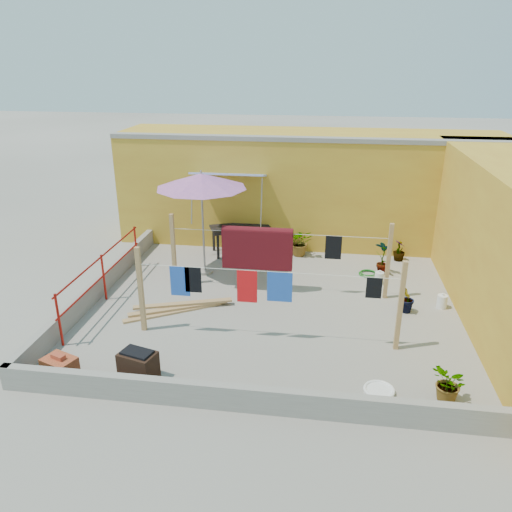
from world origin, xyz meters
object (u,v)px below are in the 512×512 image
object	(u,v)px
brick_stack	(60,368)
white_basin	(379,391)
water_jug_b	(442,301)
green_hose	(368,273)
plant_back_a	(301,242)
water_jug_a	(379,278)
outdoor_table	(241,229)
brazier	(138,365)
patio_umbrella	(201,181)

from	to	relation	value
brick_stack	white_basin	xyz separation A→B (m)	(5.42, 0.36, -0.16)
water_jug_b	green_hose	bearing A→B (deg)	132.66
plant_back_a	water_jug_b	bearing A→B (deg)	-39.64
water_jug_a	water_jug_b	size ratio (longest dim) A/B	0.99
outdoor_table	water_jug_a	bearing A→B (deg)	-23.41
green_hose	water_jug_b	bearing A→B (deg)	-47.34
brazier	water_jug_b	world-z (taller)	brazier
water_jug_a	plant_back_a	distance (m)	2.61
white_basin	outdoor_table	bearing A→B (deg)	119.19
brazier	green_hose	size ratio (longest dim) A/B	1.45
patio_umbrella	water_jug_b	size ratio (longest dim) A/B	7.91
water_jug_a	white_basin	bearing A→B (deg)	-94.64
outdoor_table	water_jug_b	bearing A→B (deg)	-28.59
water_jug_b	patio_umbrella	bearing A→B (deg)	168.51
brick_stack	plant_back_a	distance (m)	7.42
brazier	patio_umbrella	bearing A→B (deg)	89.57
white_basin	water_jug_b	xyz separation A→B (m)	(1.63, 3.31, 0.11)
outdoor_table	brazier	bearing A→B (deg)	-96.47
white_basin	plant_back_a	bearing A→B (deg)	105.49
brick_stack	white_basin	bearing A→B (deg)	3.80
white_basin	water_jug_b	distance (m)	3.69
outdoor_table	green_hose	size ratio (longest dim) A/B	3.79
green_hose	plant_back_a	distance (m)	2.15
brick_stack	water_jug_a	xyz separation A→B (m)	(5.77, 4.77, -0.05)
white_basin	brick_stack	bearing A→B (deg)	-176.20
brazier	water_jug_b	xyz separation A→B (m)	(5.70, 3.49, -0.11)
water_jug_b	outdoor_table	bearing A→B (deg)	151.41
outdoor_table	white_basin	size ratio (longest dim) A/B	3.51
patio_umbrella	white_basin	size ratio (longest dim) A/B	5.29
brick_stack	water_jug_a	distance (m)	7.49
patio_umbrella	water_jug_a	bearing A→B (deg)	-0.55
white_basin	brazier	bearing A→B (deg)	-177.45
brick_stack	outdoor_table	bearing A→B (deg)	72.21
patio_umbrella	outdoor_table	distance (m)	2.41
patio_umbrella	water_jug_a	size ratio (longest dim) A/B	7.97
patio_umbrella	water_jug_b	bearing A→B (deg)	-11.49
outdoor_table	patio_umbrella	bearing A→B (deg)	-113.09
white_basin	water_jug_b	world-z (taller)	water_jug_b
patio_umbrella	water_jug_a	xyz separation A→B (m)	(4.39, -0.04, -2.25)
outdoor_table	brazier	distance (m)	6.26
patio_umbrella	plant_back_a	size ratio (longest dim) A/B	3.55
patio_umbrella	water_jug_a	distance (m)	4.94
white_basin	water_jug_a	xyz separation A→B (m)	(0.36, 4.41, 0.10)
plant_back_a	brazier	bearing A→B (deg)	-111.07
brick_stack	plant_back_a	bearing A→B (deg)	59.68
brick_stack	white_basin	world-z (taller)	brick_stack
outdoor_table	white_basin	xyz separation A→B (m)	(3.37, -6.03, -0.64)
brazier	green_hose	bearing A→B (deg)	50.53
patio_umbrella	brazier	bearing A→B (deg)	-90.43
white_basin	water_jug_b	size ratio (longest dim) A/B	1.49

